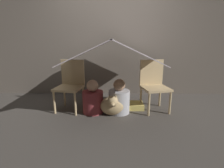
{
  "coord_description": "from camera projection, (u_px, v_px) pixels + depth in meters",
  "views": [
    {
      "loc": [
        0.04,
        -2.65,
        1.2
      ],
      "look_at": [
        0.0,
        0.21,
        0.48
      ],
      "focal_mm": 28.0,
      "sensor_mm": 36.0,
      "label": 1
    }
  ],
  "objects": [
    {
      "name": "ground_plane",
      "position": [
        112.0,
        115.0,
        2.87
      ],
      "size": [
        8.8,
        8.8,
        0.0
      ],
      "primitive_type": "plane",
      "color": "#47423D"
    },
    {
      "name": "person_front",
      "position": [
        93.0,
        100.0,
        2.93
      ],
      "size": [
        0.34,
        0.34,
        0.57
      ],
      "color": "maroon",
      "rests_on": "ground_plane"
    },
    {
      "name": "person_second",
      "position": [
        119.0,
        99.0,
        2.93
      ],
      "size": [
        0.35,
        0.35,
        0.58
      ],
      "color": "#B2B2B7",
      "rests_on": "ground_plane"
    },
    {
      "name": "floor_cushion",
      "position": [
        133.0,
        105.0,
        3.16
      ],
      "size": [
        0.36,
        0.29,
        0.1
      ],
      "color": "#E5CC66",
      "rests_on": "ground_plane"
    },
    {
      "name": "wall_back",
      "position": [
        113.0,
        38.0,
        3.74
      ],
      "size": [
        7.0,
        0.05,
        2.5
      ],
      "color": "#6B6056",
      "rests_on": "ground_plane"
    },
    {
      "name": "dog",
      "position": [
        113.0,
        105.0,
        2.82
      ],
      "size": [
        0.4,
        0.39,
        0.39
      ],
      "color": "tan",
      "rests_on": "ground_plane"
    },
    {
      "name": "sheet_canopy",
      "position": [
        112.0,
        50.0,
        2.82
      ],
      "size": [
        1.48,
        1.42,
        0.35
      ],
      "color": "silver"
    },
    {
      "name": "chair_left",
      "position": [
        71.0,
        83.0,
        3.04
      ],
      "size": [
        0.5,
        0.5,
        0.87
      ],
      "rotation": [
        0.0,
        0.0,
        -0.19
      ],
      "color": "#D1B27F",
      "rests_on": "ground_plane"
    },
    {
      "name": "chair_right",
      "position": [
        154.0,
        83.0,
        3.02
      ],
      "size": [
        0.51,
        0.51,
        0.87
      ],
      "rotation": [
        0.0,
        0.0,
        0.21
      ],
      "color": "#D1B27F",
      "rests_on": "ground_plane"
    }
  ]
}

